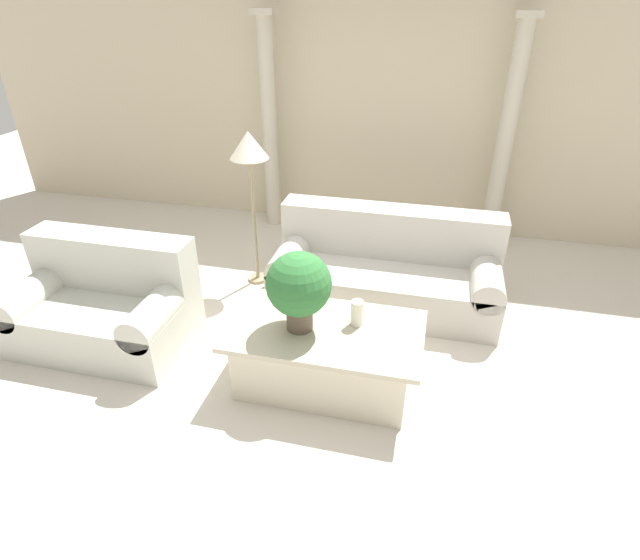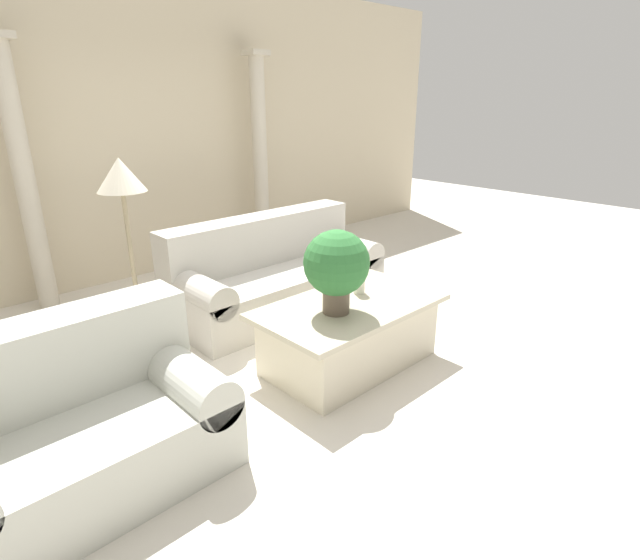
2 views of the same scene
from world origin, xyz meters
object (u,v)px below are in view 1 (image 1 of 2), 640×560
loveseat (105,303)px  potted_plant (299,286)px  coffee_table (325,355)px  floor_lamp (249,154)px  sofa_long (386,270)px

loveseat → potted_plant: potted_plant is taller
coffee_table → floor_lamp: (-1.02, 1.35, 1.06)m
sofa_long → loveseat: (-2.21, -1.13, 0.00)m
sofa_long → loveseat: size_ratio=1.45×
coffee_table → floor_lamp: 2.00m
loveseat → coffee_table: (1.92, -0.13, -0.09)m
sofa_long → potted_plant: (-0.47, -1.29, 0.51)m
loveseat → sofa_long: bearing=27.1°
sofa_long → loveseat: 2.48m
sofa_long → loveseat: same height
sofa_long → floor_lamp: (-1.32, 0.09, 0.98)m
potted_plant → loveseat: bearing=174.7°
loveseat → potted_plant: 1.82m
floor_lamp → potted_plant: bearing=-58.6°
loveseat → potted_plant: size_ratio=2.38×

